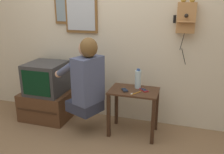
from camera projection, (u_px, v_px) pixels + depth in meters
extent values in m
cube|color=beige|center=(110.00, 27.00, 3.12)|extent=(6.80, 0.05, 2.55)
cube|color=#422819|center=(134.00, 91.00, 2.86)|extent=(0.58, 0.39, 0.02)
cube|color=#382215|center=(109.00, 116.00, 2.86)|extent=(0.04, 0.04, 0.56)
cube|color=#382215|center=(153.00, 122.00, 2.71)|extent=(0.04, 0.04, 0.56)
cube|color=#382215|center=(116.00, 105.00, 3.17)|extent=(0.04, 0.04, 0.56)
cube|color=#382215|center=(157.00, 110.00, 3.02)|extent=(0.04, 0.04, 0.56)
cube|color=#2D3347|center=(85.00, 105.00, 2.96)|extent=(0.46, 0.45, 0.14)
cube|color=#4C567A|center=(88.00, 80.00, 2.81)|extent=(0.34, 0.41, 0.56)
sphere|color=tan|center=(87.00, 48.00, 2.70)|extent=(0.20, 0.20, 0.20)
ellipsoid|color=brown|center=(89.00, 48.00, 2.68)|extent=(0.26, 0.27, 0.23)
cylinder|color=#4C567A|center=(65.00, 70.00, 2.81)|extent=(0.30, 0.18, 0.22)
cylinder|color=#4C567A|center=(83.00, 65.00, 3.03)|extent=(0.30, 0.18, 0.22)
sphere|color=tan|center=(58.00, 74.00, 2.91)|extent=(0.09, 0.09, 0.09)
sphere|color=tan|center=(77.00, 69.00, 3.13)|extent=(0.09, 0.09, 0.09)
cube|color=#51331E|center=(47.00, 105.00, 3.36)|extent=(0.66, 0.47, 0.39)
cube|color=#392315|center=(37.00, 111.00, 3.13)|extent=(0.60, 0.01, 0.02)
cube|color=#38383A|center=(46.00, 78.00, 3.24)|extent=(0.49, 0.48, 0.42)
cube|color=black|center=(36.00, 84.00, 3.02)|extent=(0.40, 0.01, 0.33)
cube|color=#AD7A47|center=(186.00, 18.00, 2.73)|extent=(0.21, 0.11, 0.35)
cube|color=#AD7A47|center=(186.00, 22.00, 2.67)|extent=(0.19, 0.07, 0.03)
sphere|color=#B79338|center=(184.00, 0.00, 2.68)|extent=(0.06, 0.06, 0.06)
sphere|color=#B79338|center=(192.00, 0.00, 2.65)|extent=(0.06, 0.06, 0.06)
cone|color=black|center=(186.00, 16.00, 2.63)|extent=(0.04, 0.05, 0.04)
cylinder|color=black|center=(175.00, 19.00, 2.78)|extent=(0.03, 0.03, 0.09)
cylinder|color=black|center=(182.00, 41.00, 2.81)|extent=(0.04, 0.04, 0.22)
cylinder|color=black|center=(184.00, 56.00, 2.86)|extent=(0.07, 0.06, 0.19)
cube|color=brown|center=(67.00, 5.00, 3.17)|extent=(0.36, 0.02, 0.49)
cube|color=gray|center=(66.00, 5.00, 3.15)|extent=(0.31, 0.01, 0.42)
cube|color=brown|center=(81.00, 6.00, 3.11)|extent=(0.45, 0.03, 0.71)
cube|color=#B2BCC6|center=(80.00, 6.00, 3.09)|extent=(0.40, 0.01, 0.63)
cube|color=black|center=(125.00, 90.00, 2.83)|extent=(0.12, 0.14, 0.01)
cube|color=black|center=(125.00, 90.00, 2.83)|extent=(0.09, 0.11, 0.00)
cube|color=maroon|center=(144.00, 90.00, 2.84)|extent=(0.13, 0.13, 0.01)
cube|color=black|center=(144.00, 90.00, 2.83)|extent=(0.10, 0.11, 0.00)
cylinder|color=silver|center=(138.00, 79.00, 2.89)|extent=(0.07, 0.07, 0.22)
cylinder|color=#2D4C8C|center=(138.00, 70.00, 2.85)|extent=(0.04, 0.04, 0.02)
cylinder|color=orange|center=(136.00, 93.00, 2.74)|extent=(0.09, 0.14, 0.01)
cube|color=white|center=(132.00, 94.00, 2.69)|extent=(0.02, 0.03, 0.01)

